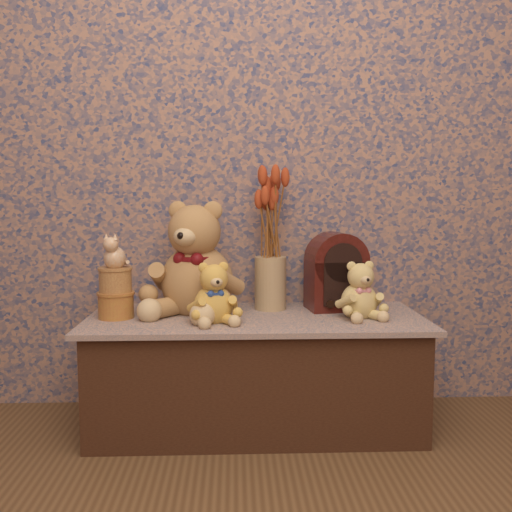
% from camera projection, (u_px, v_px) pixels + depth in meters
% --- Properties ---
extents(display_shelf, '(1.30, 0.57, 0.44)m').
position_uv_depth(display_shelf, '(256.00, 371.00, 2.21)').
color(display_shelf, '#334A69').
rests_on(display_shelf, ground).
extents(teddy_large, '(0.51, 0.56, 0.48)m').
position_uv_depth(teddy_large, '(197.00, 253.00, 2.23)').
color(teddy_large, olive).
rests_on(teddy_large, display_shelf).
extents(teddy_medium, '(0.24, 0.27, 0.24)m').
position_uv_depth(teddy_medium, '(213.00, 290.00, 2.07)').
color(teddy_medium, gold).
rests_on(teddy_medium, display_shelf).
extents(teddy_small, '(0.23, 0.26, 0.23)m').
position_uv_depth(teddy_small, '(359.00, 287.00, 2.15)').
color(teddy_small, tan).
rests_on(teddy_small, display_shelf).
extents(cathedral_radio, '(0.25, 0.20, 0.32)m').
position_uv_depth(cathedral_radio, '(336.00, 271.00, 2.30)').
color(cathedral_radio, '#39100A').
rests_on(cathedral_radio, display_shelf).
extents(ceramic_vase, '(0.14, 0.14, 0.22)m').
position_uv_depth(ceramic_vase, '(270.00, 283.00, 2.31)').
color(ceramic_vase, tan).
rests_on(ceramic_vase, display_shelf).
extents(dried_stalks, '(0.21, 0.21, 0.39)m').
position_uv_depth(dried_stalks, '(271.00, 209.00, 2.28)').
color(dried_stalks, '#B13D1C').
rests_on(dried_stalks, ceramic_vase).
extents(biscuit_tin_lower, '(0.15, 0.15, 0.10)m').
position_uv_depth(biscuit_tin_lower, '(116.00, 305.00, 2.15)').
color(biscuit_tin_lower, gold).
rests_on(biscuit_tin_lower, display_shelf).
extents(biscuit_tin_upper, '(0.16, 0.16, 0.09)m').
position_uv_depth(biscuit_tin_upper, '(115.00, 280.00, 2.14)').
color(biscuit_tin_upper, '#DBB360').
rests_on(biscuit_tin_upper, biscuit_tin_lower).
extents(cat_figurine, '(0.12, 0.13, 0.13)m').
position_uv_depth(cat_figurine, '(115.00, 250.00, 2.13)').
color(cat_figurine, silver).
rests_on(cat_figurine, biscuit_tin_upper).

